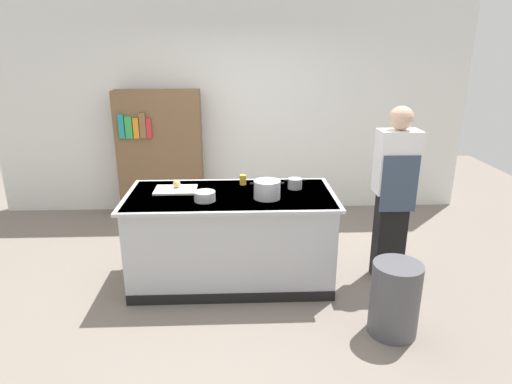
{
  "coord_description": "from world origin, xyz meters",
  "views": [
    {
      "loc": [
        0.08,
        -3.95,
        2.24
      ],
      "look_at": [
        0.25,
        0.2,
        0.85
      ],
      "focal_mm": 30.89,
      "sensor_mm": 36.0,
      "label": 1
    }
  ],
  "objects_px": {
    "sauce_pan": "(295,183)",
    "bookshelf": "(160,155)",
    "mixing_bowl": "(205,196)",
    "person_chef": "(394,191)",
    "stock_pot": "(267,189)",
    "onion": "(177,184)",
    "juice_cup": "(243,180)",
    "trash_bin": "(395,299)"
  },
  "relations": [
    {
      "from": "sauce_pan",
      "to": "bookshelf",
      "type": "distance_m",
      "value": 2.29
    },
    {
      "from": "stock_pot",
      "to": "mixing_bowl",
      "type": "relative_size",
      "value": 1.61
    },
    {
      "from": "onion",
      "to": "trash_bin",
      "type": "relative_size",
      "value": 0.12
    },
    {
      "from": "stock_pot",
      "to": "juice_cup",
      "type": "distance_m",
      "value": 0.48
    },
    {
      "from": "sauce_pan",
      "to": "trash_bin",
      "type": "height_order",
      "value": "sauce_pan"
    },
    {
      "from": "stock_pot",
      "to": "trash_bin",
      "type": "xyz_separation_m",
      "value": [
        0.98,
        -0.8,
        -0.68
      ]
    },
    {
      "from": "mixing_bowl",
      "to": "trash_bin",
      "type": "height_order",
      "value": "mixing_bowl"
    },
    {
      "from": "mixing_bowl",
      "to": "juice_cup",
      "type": "height_order",
      "value": "juice_cup"
    },
    {
      "from": "bookshelf",
      "to": "mixing_bowl",
      "type": "bearing_deg",
      "value": -69.76
    },
    {
      "from": "onion",
      "to": "person_chef",
      "type": "bearing_deg",
      "value": -4.75
    },
    {
      "from": "juice_cup",
      "to": "trash_bin",
      "type": "distance_m",
      "value": 1.83
    },
    {
      "from": "onion",
      "to": "stock_pot",
      "type": "relative_size",
      "value": 0.24
    },
    {
      "from": "onion",
      "to": "stock_pot",
      "type": "xyz_separation_m",
      "value": [
        0.86,
        -0.29,
        0.03
      ]
    },
    {
      "from": "juice_cup",
      "to": "mixing_bowl",
      "type": "bearing_deg",
      "value": -126.36
    },
    {
      "from": "onion",
      "to": "sauce_pan",
      "type": "xyz_separation_m",
      "value": [
        1.15,
        -0.01,
        -0.01
      ]
    },
    {
      "from": "bookshelf",
      "to": "sauce_pan",
      "type": "bearing_deg",
      "value": -46.1
    },
    {
      "from": "stock_pot",
      "to": "trash_bin",
      "type": "height_order",
      "value": "stock_pot"
    },
    {
      "from": "stock_pot",
      "to": "bookshelf",
      "type": "relative_size",
      "value": 0.18
    },
    {
      "from": "sauce_pan",
      "to": "trash_bin",
      "type": "bearing_deg",
      "value": -57.39
    },
    {
      "from": "stock_pot",
      "to": "bookshelf",
      "type": "xyz_separation_m",
      "value": [
        -1.3,
        1.93,
        -0.13
      ]
    },
    {
      "from": "person_chef",
      "to": "bookshelf",
      "type": "distance_m",
      "value": 3.11
    },
    {
      "from": "mixing_bowl",
      "to": "person_chef",
      "type": "distance_m",
      "value": 1.8
    },
    {
      "from": "sauce_pan",
      "to": "bookshelf",
      "type": "xyz_separation_m",
      "value": [
        -1.59,
        1.65,
        -0.1
      ]
    },
    {
      "from": "stock_pot",
      "to": "person_chef",
      "type": "xyz_separation_m",
      "value": [
        1.22,
        0.12,
        -0.07
      ]
    },
    {
      "from": "person_chef",
      "to": "onion",
      "type": "bearing_deg",
      "value": 90.06
    },
    {
      "from": "juice_cup",
      "to": "person_chef",
      "type": "bearing_deg",
      "value": -12.06
    },
    {
      "from": "bookshelf",
      "to": "person_chef",
      "type": "bearing_deg",
      "value": -35.7
    },
    {
      "from": "onion",
      "to": "sauce_pan",
      "type": "height_order",
      "value": "sauce_pan"
    },
    {
      "from": "stock_pot",
      "to": "mixing_bowl",
      "type": "xyz_separation_m",
      "value": [
        -0.57,
        -0.05,
        -0.04
      ]
    },
    {
      "from": "juice_cup",
      "to": "bookshelf",
      "type": "distance_m",
      "value": 1.85
    },
    {
      "from": "onion",
      "to": "person_chef",
      "type": "height_order",
      "value": "person_chef"
    },
    {
      "from": "juice_cup",
      "to": "bookshelf",
      "type": "relative_size",
      "value": 0.06
    },
    {
      "from": "juice_cup",
      "to": "person_chef",
      "type": "distance_m",
      "value": 1.47
    },
    {
      "from": "onion",
      "to": "person_chef",
      "type": "distance_m",
      "value": 2.09
    },
    {
      "from": "trash_bin",
      "to": "sauce_pan",
      "type": "bearing_deg",
      "value": 122.61
    },
    {
      "from": "sauce_pan",
      "to": "mixing_bowl",
      "type": "height_order",
      "value": "sauce_pan"
    },
    {
      "from": "sauce_pan",
      "to": "mixing_bowl",
      "type": "relative_size",
      "value": 1.07
    },
    {
      "from": "mixing_bowl",
      "to": "onion",
      "type": "bearing_deg",
      "value": 130.86
    },
    {
      "from": "stock_pot",
      "to": "person_chef",
      "type": "height_order",
      "value": "person_chef"
    },
    {
      "from": "onion",
      "to": "mixing_bowl",
      "type": "distance_m",
      "value": 0.45
    },
    {
      "from": "sauce_pan",
      "to": "trash_bin",
      "type": "relative_size",
      "value": 0.34
    },
    {
      "from": "sauce_pan",
      "to": "bookshelf",
      "type": "height_order",
      "value": "bookshelf"
    }
  ]
}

